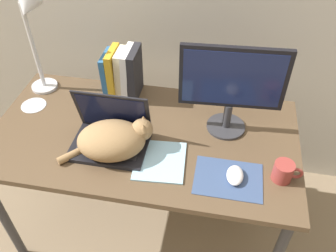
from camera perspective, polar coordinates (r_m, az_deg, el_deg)
name	(u,v)px	position (r m, az deg, el deg)	size (l,w,h in m)	color
desk	(144,146)	(1.65, -3.84, -3.16)	(1.37, 0.72, 0.74)	brown
laptop	(111,136)	(1.53, -9.18, -1.52)	(0.32, 0.23, 0.24)	black
cat	(114,139)	(1.48, -8.69, -2.15)	(0.37, 0.27, 0.15)	#99754C
external_monitor	(232,86)	(1.49, 10.21, 6.41)	(0.44, 0.17, 0.41)	#333338
mousepad	(228,179)	(1.43, 9.64, -8.32)	(0.27, 0.20, 0.00)	#384C75
computer_mouse	(235,175)	(1.43, 10.69, -7.77)	(0.07, 0.10, 0.03)	silver
book_row	(123,73)	(1.76, -7.29, 8.42)	(0.17, 0.16, 0.25)	#285B93
desk_lamp	(31,26)	(1.74, -21.15, 14.68)	(0.17, 0.17, 0.53)	silver
notepad	(160,161)	(1.47, -1.30, -5.62)	(0.22, 0.24, 0.01)	#99C6E0
mug	(284,172)	(1.46, 18.08, -6.97)	(0.12, 0.08, 0.08)	#993833
cd_disc	(34,105)	(1.86, -20.74, 3.12)	(0.12, 0.12, 0.00)	silver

